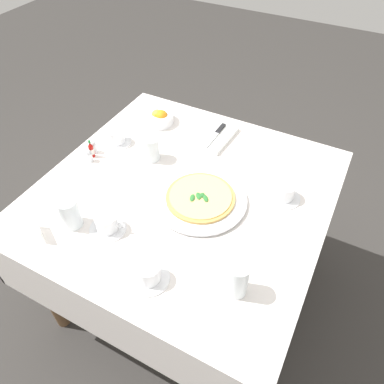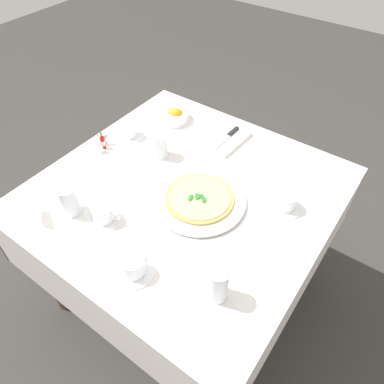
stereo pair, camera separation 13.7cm
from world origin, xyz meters
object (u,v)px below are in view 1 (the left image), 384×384
Objects in this scene: water_glass_left_edge at (70,215)px; pepper_shaker at (94,147)px; dinner_knife at (216,134)px; citrus_bowl at (158,117)px; coffee_cup_near_left at (116,137)px; coffee_cup_right_edge at (149,273)px; pizza_plate at (200,199)px; coffee_cup_center_back at (284,192)px; coffee_cup_far_left at (107,223)px; hot_sauce_bottle at (91,150)px; salt_shaker at (89,156)px; napkin_folded at (216,137)px; menu_card at (40,229)px; pizza at (200,197)px; water_glass_back_corner at (151,150)px; water_glass_near_right at (237,280)px.

water_glass_left_edge is 0.40m from pepper_shaker.
dinner_knife is 0.53m from pepper_shaker.
coffee_cup_near_left is at bearing -20.86° from citrus_bowl.
coffee_cup_right_edge is 0.98× the size of coffee_cup_near_left.
pepper_shaker is at bearing -50.78° from dinner_knife.
citrus_bowl is (-0.22, 0.08, -0.00)m from coffee_cup_near_left.
water_glass_left_edge is (-0.06, -0.36, 0.02)m from coffee_cup_right_edge.
coffee_cup_center_back is at bearing 121.10° from pizza_plate.
coffee_cup_far_left is at bearing -40.04° from pizza_plate.
coffee_cup_near_left is 0.13m from hot_sauce_bottle.
pizza_plate is 0.52m from salt_shaker.
pizza_plate is 1.54× the size of napkin_folded.
coffee_cup_center_back is 1.64× the size of menu_card.
napkin_folded is 1.16× the size of dinner_knife.
salt_shaker is 0.06m from pepper_shaker.
coffee_cup_right_edge is 0.57× the size of napkin_folded.
pepper_shaker reaches higher than pizza.
coffee_cup_far_left is 0.66m from coffee_cup_center_back.
hot_sauce_bottle is at bearing -151.71° from water_glass_left_edge.
coffee_cup_right_edge is at bearing 1.15° from pizza_plate.
pizza is at bearing 74.75° from menu_card.
water_glass_back_corner reaches higher than salt_shaker.
coffee_cup_far_left is 0.66m from napkin_folded.
coffee_cup_center_back is (-0.16, 0.27, 0.02)m from pizza_plate.
water_glass_back_corner is 0.47× the size of napkin_folded.
water_glass_back_corner is 0.69m from water_glass_near_right.
dinner_knife is 0.83m from menu_card.
coffee_cup_right_edge reaches higher than dinner_knife.
water_glass_near_right is 0.57× the size of napkin_folded.
water_glass_back_corner reaches higher than napkin_folded.
citrus_bowl is (-0.64, -0.18, -0.00)m from coffee_cup_far_left.
napkin_folded is at bearing -119.69° from coffee_cup_center_back.
water_glass_near_right reaches higher than pizza.
water_glass_left_edge is 2.08× the size of salt_shaker.
water_glass_near_right is 2.29× the size of salt_shaker.
water_glass_back_corner is at bearing 114.80° from hot_sauce_bottle.
coffee_cup_center_back is 1.23× the size of water_glass_back_corner.
menu_card is at bearing -12.71° from water_glass_back_corner.
napkin_folded is at bearing 130.97° from hot_sauce_bottle.
pizza reaches higher than pizza_plate.
water_glass_back_corner is 1.87× the size of pepper_shaker.
napkin_folded is at bearing 133.82° from salt_shaker.
menu_card is (0.45, 0.12, 0.00)m from pepper_shaker.
coffee_cup_near_left is 2.35× the size of salt_shaker.
pizza_plate is 2.63× the size of coffee_cup_near_left.
coffee_cup_right_edge is 0.27m from water_glass_near_right.
coffee_cup_near_left is 1.25× the size of water_glass_back_corner.
water_glass_back_corner is at bearing -170.19° from coffee_cup_far_left.
coffee_cup_far_left is at bearing 107.16° from water_glass_left_edge.
water_glass_left_edge reaches higher than citrus_bowl.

